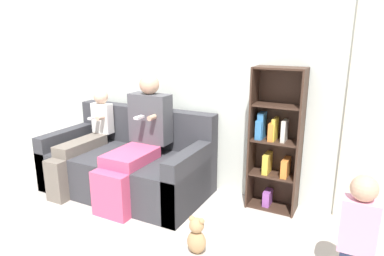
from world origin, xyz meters
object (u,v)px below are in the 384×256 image
couch (129,165)px  bookshelf (275,142)px  toddler_standing (358,233)px  teddy_bear (197,236)px  child_seated (82,142)px  adult_seated (138,138)px

couch → bookshelf: bookshelf is taller
couch → bookshelf: bearing=13.3°
couch → toddler_standing: 2.35m
bookshelf → teddy_bear: bookshelf is taller
couch → toddler_standing: size_ratio=2.12×
toddler_standing → child_seated: bearing=171.7°
couch → teddy_bear: 1.37m
couch → teddy_bear: couch is taller
couch → adult_seated: size_ratio=1.37×
couch → child_seated: child_seated is taller
adult_seated → toddler_standing: adult_seated is taller
adult_seated → bookshelf: (1.28, 0.44, 0.02)m
toddler_standing → bookshelf: bookshelf is taller
toddler_standing → teddy_bear: size_ratio=2.64×
adult_seated → bookshelf: size_ratio=0.92×
child_seated → toddler_standing: size_ratio=1.28×
child_seated → bookshelf: bearing=14.4°
couch → toddler_standing: (2.28, -0.56, 0.14)m
toddler_standing → bookshelf: size_ratio=0.59×
adult_seated → child_seated: (-0.71, -0.07, -0.12)m
child_seated → toddler_standing: (2.77, -0.40, -0.10)m
child_seated → couch: bearing=18.0°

